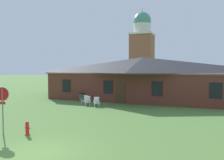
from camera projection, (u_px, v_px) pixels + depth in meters
The scene contains 9 objects.
ground_plane at pixel (36, 154), 9.73m from camera, with size 200.00×200.00×0.00m, color #517A38.
brick_building at pixel (143, 77), 28.16m from camera, with size 22.83×10.40×5.30m.
dome_tower at pixel (142, 51), 49.32m from camera, with size 5.18×5.18×17.40m.
stop_sign at pixel (3, 101), 12.62m from camera, with size 0.78×0.25×2.76m.
lawn_chair_by_porch at pixel (85, 100), 23.52m from camera, with size 0.67×0.70×0.96m.
lawn_chair_near_door at pixel (88, 101), 22.70m from camera, with size 0.81×0.85×0.96m.
lawn_chair_left_end at pixel (97, 102), 22.04m from camera, with size 0.82×0.86×0.96m.
fire_hydrant at pixel (27, 129), 12.57m from camera, with size 0.36×0.28×0.79m.
trash_bin at pixel (81, 97), 25.57m from camera, with size 0.56×0.56×0.98m.
Camera 1 is at (6.68, -7.63, 3.81)m, focal length 35.08 mm.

